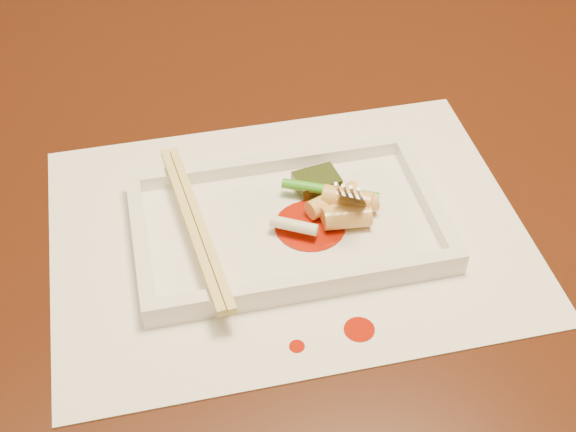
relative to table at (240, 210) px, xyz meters
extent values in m
cube|color=black|center=(0.00, 0.00, 0.08)|extent=(1.40, 0.90, 0.04)
cylinder|color=black|center=(0.62, 0.37, -0.29)|extent=(0.07, 0.07, 0.71)
cube|color=white|center=(0.02, -0.14, 0.10)|extent=(0.40, 0.30, 0.00)
cylinder|color=#9E1604|center=(0.05, -0.26, 0.10)|extent=(0.02, 0.02, 0.00)
cylinder|color=#9E1604|center=(0.00, -0.26, 0.10)|extent=(0.01, 0.01, 0.00)
cube|color=white|center=(0.02, -0.14, 0.11)|extent=(0.26, 0.16, 0.01)
cube|color=white|center=(0.02, -0.07, 0.12)|extent=(0.26, 0.01, 0.01)
cube|color=white|center=(0.02, -0.21, 0.12)|extent=(0.26, 0.01, 0.01)
cube|color=white|center=(-0.10, -0.14, 0.12)|extent=(0.01, 0.14, 0.01)
cube|color=white|center=(0.14, -0.14, 0.12)|extent=(0.01, 0.14, 0.01)
cube|color=black|center=(0.06, -0.10, 0.12)|extent=(0.04, 0.03, 0.01)
cylinder|color=#EAEACC|center=(0.02, -0.15, 0.12)|extent=(0.04, 0.03, 0.01)
cylinder|color=#289117|center=(0.06, -0.12, 0.12)|extent=(0.08, 0.04, 0.01)
cube|color=#E1CC70|center=(-0.06, -0.14, 0.13)|extent=(0.03, 0.20, 0.01)
cube|color=#E1CC70|center=(-0.05, -0.14, 0.13)|extent=(0.03, 0.20, 0.01)
cylinder|color=#9E1604|center=(0.04, -0.15, 0.11)|extent=(0.06, 0.06, 0.00)
cylinder|color=#EDC96E|center=(0.07, -0.14, 0.12)|extent=(0.05, 0.02, 0.02)
cylinder|color=#EDC96E|center=(0.06, -0.13, 0.12)|extent=(0.05, 0.03, 0.02)
cylinder|color=#EDC96E|center=(0.07, -0.14, 0.13)|extent=(0.05, 0.04, 0.02)
cylinder|color=#EDC96E|center=(0.07, -0.15, 0.12)|extent=(0.04, 0.02, 0.02)
camera|label=1|loc=(-0.08, -0.61, 0.59)|focal=50.00mm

